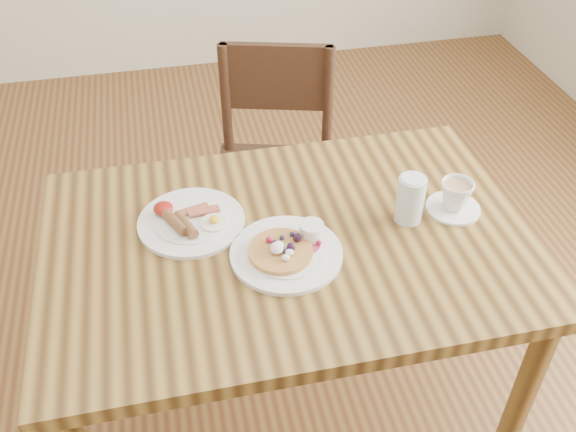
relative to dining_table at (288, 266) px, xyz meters
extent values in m
plane|color=brown|center=(0.00, 0.00, -0.65)|extent=(5.00, 5.00, 0.00)
cube|color=olive|center=(0.00, 0.00, 0.08)|extent=(1.20, 0.80, 0.04)
cylinder|color=olive|center=(0.54, -0.34, -0.30)|extent=(0.06, 0.06, 0.71)
cylinder|color=olive|center=(0.54, 0.34, -0.30)|extent=(0.06, 0.06, 0.71)
cylinder|color=olive|center=(-0.54, 0.34, -0.30)|extent=(0.06, 0.06, 0.71)
cube|color=#392114|center=(0.09, 0.62, -0.20)|extent=(0.52, 0.52, 0.04)
cylinder|color=#392114|center=(-0.14, 0.50, -0.44)|extent=(0.04, 0.04, 0.43)
cylinder|color=#392114|center=(0.21, 0.40, -0.44)|extent=(0.04, 0.04, 0.43)
cylinder|color=#392114|center=(-0.04, 0.84, -0.44)|extent=(0.04, 0.04, 0.43)
cylinder|color=#392114|center=(0.31, 0.75, -0.44)|extent=(0.04, 0.04, 0.43)
cylinder|color=#392114|center=(0.31, 0.75, 0.01)|extent=(0.04, 0.04, 0.43)
cylinder|color=#392114|center=(-0.04, 0.84, 0.01)|extent=(0.04, 0.04, 0.43)
cube|color=#392114|center=(0.14, 0.81, 0.11)|extent=(0.37, 0.13, 0.24)
cylinder|color=white|center=(-0.02, -0.06, 0.10)|extent=(0.27, 0.27, 0.01)
cylinder|color=white|center=(-0.02, -0.06, 0.11)|extent=(0.19, 0.19, 0.01)
cylinder|color=#B22D59|center=(0.03, -0.05, 0.12)|extent=(0.07, 0.07, 0.00)
cylinder|color=#C68C47|center=(-0.03, -0.07, 0.12)|extent=(0.15, 0.15, 0.01)
ellipsoid|color=white|center=(-0.04, -0.07, 0.14)|extent=(0.03, 0.03, 0.02)
ellipsoid|color=white|center=(-0.02, -0.10, 0.13)|extent=(0.02, 0.02, 0.01)
cylinder|color=white|center=(0.05, -0.03, 0.13)|extent=(0.06, 0.06, 0.04)
cylinder|color=#591E07|center=(0.05, -0.03, 0.15)|extent=(0.05, 0.05, 0.00)
sphere|color=black|center=(0.00, -0.05, 0.14)|extent=(0.02, 0.02, 0.02)
sphere|color=#1E234C|center=(-0.01, -0.03, 0.13)|extent=(0.01, 0.01, 0.01)
sphere|color=#1E234C|center=(-0.03, -0.02, 0.13)|extent=(0.01, 0.01, 0.01)
sphere|color=#B21938|center=(-0.04, -0.04, 0.13)|extent=(0.02, 0.02, 0.02)
sphere|color=black|center=(-0.05, -0.06, 0.14)|extent=(0.02, 0.02, 0.02)
sphere|color=#1E234C|center=(-0.03, -0.09, 0.13)|extent=(0.01, 0.01, 0.01)
sphere|color=black|center=(-0.01, -0.07, 0.14)|extent=(0.02, 0.02, 0.02)
sphere|color=#1E234C|center=(0.05, -0.11, 0.12)|extent=(0.01, 0.01, 0.01)
sphere|color=#B21938|center=(0.06, -0.07, 0.12)|extent=(0.01, 0.01, 0.01)
cylinder|color=white|center=(-0.23, 0.11, 0.10)|extent=(0.27, 0.27, 0.01)
cylinder|color=white|center=(-0.23, 0.11, 0.11)|extent=(0.19, 0.19, 0.01)
cylinder|color=brown|center=(-0.27, 0.09, 0.13)|extent=(0.06, 0.10, 0.03)
cylinder|color=brown|center=(-0.24, 0.07, 0.13)|extent=(0.06, 0.10, 0.03)
cube|color=maroon|center=(-0.22, 0.14, 0.12)|extent=(0.08, 0.04, 0.01)
cube|color=maroon|center=(-0.19, 0.12, 0.12)|extent=(0.08, 0.03, 0.01)
cylinder|color=white|center=(-0.17, 0.08, 0.12)|extent=(0.07, 0.07, 0.00)
ellipsoid|color=yellow|center=(-0.17, 0.08, 0.13)|extent=(0.03, 0.03, 0.01)
ellipsoid|color=#A5190F|center=(-0.29, 0.15, 0.13)|extent=(0.05, 0.05, 0.03)
cylinder|color=white|center=(0.44, 0.02, 0.10)|extent=(0.14, 0.14, 0.01)
imported|color=white|center=(0.44, 0.02, 0.15)|extent=(0.12, 0.12, 0.08)
cylinder|color=tan|center=(0.44, 0.02, 0.17)|extent=(0.07, 0.07, 0.00)
cylinder|color=silver|center=(0.31, 0.01, 0.16)|extent=(0.07, 0.07, 0.13)
camera|label=1|loc=(-0.25, -1.15, 1.15)|focal=40.00mm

